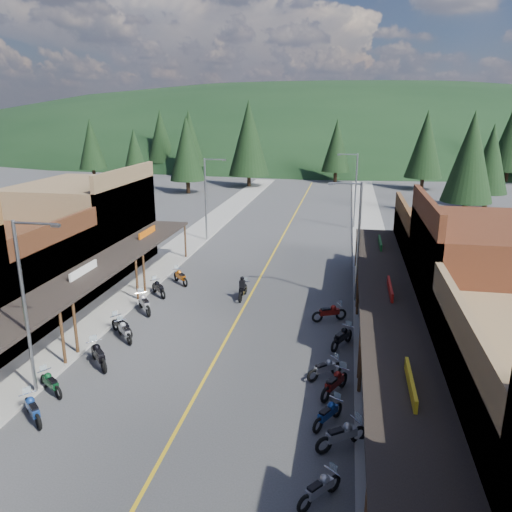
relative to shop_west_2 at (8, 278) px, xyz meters
The scene contains 42 objects.
ground 14.09m from the shop_west_2, ahead, with size 220.00×220.00×0.00m, color #38383A.
centerline 23.03m from the shop_west_2, 53.07° to the left, with size 0.15×90.00×0.01m, color gold.
sidewalk_west 19.14m from the shop_west_2, 74.56° to the left, with size 3.40×94.00×0.15m, color gray.
sidewalk_east 29.07m from the shop_west_2, 39.18° to the left, with size 3.40×94.00×0.15m, color gray.
shop_west_2 is the anchor object (origin of this frame).
shop_west_3 9.65m from the shop_west_2, 90.18° to the left, with size 10.90×10.20×8.20m.
shop_east_2 27.55m from the shop_west_2, ahead, with size 10.90×9.00×8.20m.
shop_east_3 29.13m from the shop_west_2, 19.24° to the left, with size 10.90×10.20×6.20m.
streetlight_0 10.45m from the shop_west_2, 48.55° to the right, with size 2.16×0.18×8.00m.
streetlight_1 21.50m from the shop_west_2, 71.48° to the left, with size 2.16×0.18×8.00m.
streetlight_2 21.73m from the shop_west_2, 16.92° to the left, with size 2.16×0.18×8.00m.
streetlight_3 35.12m from the shop_west_2, 53.81° to the left, with size 2.16×0.18×8.00m.
ridge_hill 134.03m from the shop_west_2, 84.11° to the left, with size 310.00×140.00×60.00m, color black.
pine_0 65.88m from the shop_west_2, 113.52° to the left, with size 5.04×5.04×11.00m.
pine_1 69.22m from the shop_west_2, 98.53° to the left, with size 5.88×5.88×12.50m.
pine_2 56.69m from the shop_west_2, 86.19° to the left, with size 6.72×6.72×14.00m.
pine_3 66.82m from the shop_west_2, 74.57° to the left, with size 5.04×5.04×11.00m.
pine_4 66.55m from the shop_west_2, 61.42° to the left, with size 5.88×5.88×12.50m.
pine_5 85.16m from the shop_west_2, 55.81° to the left, with size 6.72×6.72×14.00m.
pine_7 76.65m from the shop_west_2, 103.80° to the left, with size 5.88×5.88×12.50m.
pine_8 39.33m from the shop_west_2, 102.15° to the left, with size 4.48×4.48×10.00m.
pine_9 57.58m from the shop_west_2, 48.91° to the left, with size 4.93×4.93×10.80m.
pine_10 48.67m from the shop_west_2, 95.02° to the left, with size 5.38×5.38×11.60m.
pine_11 49.79m from the shop_west_2, 47.08° to the left, with size 5.82×5.82×12.40m.
bike_west_4 12.48m from the shop_west_2, 50.91° to the right, with size 0.70×2.09×1.19m, color navy, non-canonical shape.
bike_west_5 10.68m from the shop_west_2, 45.89° to the right, with size 0.66×1.98×1.13m, color #0C3E1D, non-canonical shape.
bike_west_6 9.73m from the shop_west_2, 30.42° to the right, with size 0.78×2.33×1.33m, color black, non-canonical shape.
bike_west_7 8.65m from the shop_west_2, 12.56° to the right, with size 0.69×2.07×1.18m, color #A5A5AA, non-canonical shape.
bike_west_8 8.11m from the shop_west_2, ahead, with size 0.70×2.11×1.21m, color black, non-canonical shape.
bike_west_9 8.26m from the shop_west_2, 15.21° to the left, with size 0.78×2.33×1.33m, color #A4A3A9, non-canonical shape.
bike_west_10 9.31m from the shop_west_2, 33.89° to the left, with size 0.71×2.12×1.21m, color black, non-canonical shape.
bike_west_11 11.45m from the shop_west_2, 43.05° to the left, with size 0.70×2.11×1.21m, color #B8550D, non-canonical shape.
bike_east_3 23.01m from the shop_west_2, 31.28° to the right, with size 0.65×1.94×1.11m, color #9A999E, non-canonical shape.
bike_east_4 22.25m from the shop_west_2, 24.08° to the right, with size 0.73×2.19×1.25m, color gray, non-canonical shape.
bike_east_5 21.20m from the shop_west_2, 21.27° to the right, with size 0.66×1.99×1.14m, color navy, non-canonical shape.
bike_east_6 20.65m from the shop_west_2, 15.05° to the right, with size 0.74×2.23×1.27m, color #64100D, non-canonical shape.
bike_east_7 19.87m from the shop_west_2, 11.58° to the right, with size 0.65×1.95×1.12m, color #97979C, non-canonical shape.
bike_east_8 20.20m from the shop_west_2, ahead, with size 0.72×2.17×1.24m, color black, non-canonical shape.
bike_east_9 19.59m from the shop_west_2, ahead, with size 0.72×2.15×1.23m, color maroon, non-canonical shape.
rider_on_bike 14.62m from the shop_west_2, 22.82° to the left, with size 0.75×2.18×1.66m.
pedestrian_east_a 21.77m from the shop_west_2, ahead, with size 0.70×0.46×1.91m, color #251B29.
pedestrian_east_b 24.28m from the shop_west_2, 24.22° to the left, with size 0.81×0.47×1.67m, color brown.
Camera 1 is at (6.23, -23.73, 12.27)m, focal length 35.00 mm.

